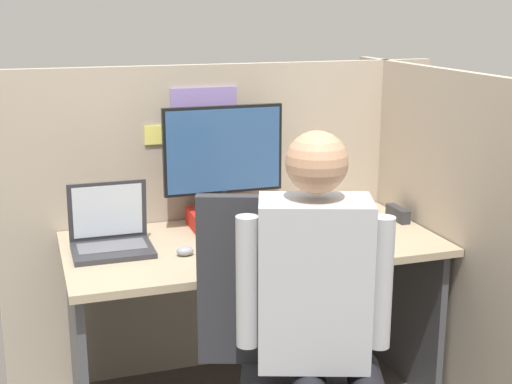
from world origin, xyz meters
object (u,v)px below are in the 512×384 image
(stapler, at_px, (398,214))
(carrot_toy, at_px, (324,248))
(person, at_px, (326,312))
(coffee_mug, at_px, (302,206))
(office_chair, at_px, (290,358))
(paper_box, at_px, (224,218))
(laptop, at_px, (111,238))
(monitor, at_px, (223,155))

(stapler, distance_m, carrot_toy, 0.56)
(carrot_toy, bearing_deg, stapler, 31.03)
(stapler, xyz_separation_m, person, (-0.71, -0.83, -0.01))
(stapler, relative_size, coffee_mug, 1.50)
(person, bearing_deg, carrot_toy, 67.11)
(stapler, bearing_deg, office_chair, -138.36)
(paper_box, bearing_deg, laptop, -162.49)
(stapler, xyz_separation_m, coffee_mug, (-0.38, 0.17, 0.02))
(stapler, distance_m, coffee_mug, 0.42)
(monitor, distance_m, laptop, 0.58)
(person, bearing_deg, office_chair, 109.10)
(monitor, xyz_separation_m, office_chair, (-0.01, -0.83, -0.52))
(paper_box, bearing_deg, carrot_toy, -57.93)
(paper_box, bearing_deg, stapler, -11.10)
(laptop, distance_m, stapler, 1.25)
(paper_box, relative_size, coffee_mug, 2.91)
(carrot_toy, height_order, office_chair, office_chair)
(carrot_toy, distance_m, coffee_mug, 0.47)
(office_chair, bearing_deg, carrot_toy, 53.95)
(paper_box, xyz_separation_m, coffee_mug, (0.37, 0.02, 0.01))
(monitor, distance_m, carrot_toy, 0.59)
(stapler, distance_m, office_chair, 1.05)
(stapler, bearing_deg, monitor, 168.70)
(carrot_toy, bearing_deg, person, -112.89)
(monitor, xyz_separation_m, person, (0.04, -0.98, -0.29))
(laptop, relative_size, carrot_toy, 2.19)
(paper_box, relative_size, carrot_toy, 2.10)
(laptop, relative_size, person, 0.24)
(coffee_mug, bearing_deg, person, -107.87)
(office_chair, xyz_separation_m, coffee_mug, (0.38, 0.85, 0.26))
(paper_box, distance_m, coffee_mug, 0.37)
(monitor, bearing_deg, laptop, -162.20)
(stapler, distance_m, person, 1.09)
(coffee_mug, bearing_deg, office_chair, -113.97)
(office_chair, bearing_deg, person, -70.90)
(monitor, xyz_separation_m, coffee_mug, (0.37, 0.02, -0.26))
(carrot_toy, height_order, person, person)
(laptop, bearing_deg, stapler, 0.44)
(carrot_toy, height_order, coffee_mug, coffee_mug)
(carrot_toy, xyz_separation_m, office_chair, (-0.28, -0.39, -0.22))
(person, distance_m, coffee_mug, 1.06)
(carrot_toy, xyz_separation_m, person, (-0.23, -0.55, -0.00))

